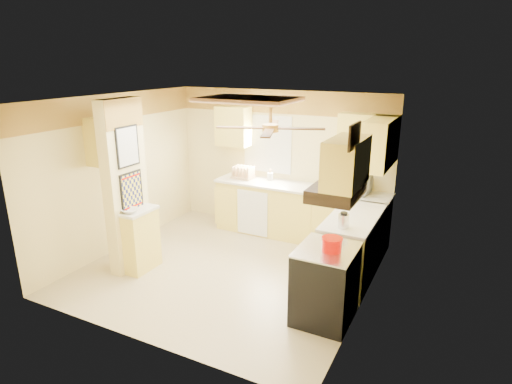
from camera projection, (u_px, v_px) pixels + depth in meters
The scene contains 34 objects.
floor at pixel (228, 269), 6.38m from camera, with size 4.00×4.00×0.00m, color tan.
ceiling at pixel (224, 99), 5.64m from camera, with size 4.00×4.00×0.00m, color white.
wall_back at pixel (280, 162), 7.63m from camera, with size 4.00×4.00×0.00m, color beige.
wall_front at pixel (132, 238), 4.39m from camera, with size 4.00×4.00×0.00m, color beige.
wall_left at pixel (119, 173), 6.87m from camera, with size 3.80×3.80×0.00m, color beige.
wall_right at pixel (369, 211), 5.15m from camera, with size 3.80×3.80×0.00m, color beige.
wallpaper_border at pixel (281, 102), 7.30m from camera, with size 4.00×0.02×0.40m, color gold.
partition_column at pixel (125, 187), 6.12m from camera, with size 0.20×0.70×2.50m, color beige.
partition_ledge at pixel (142, 241), 6.26m from camera, with size 0.25×0.55×0.90m, color #FFEA63.
ledge_top at pixel (139, 211), 6.12m from camera, with size 0.28×0.58×0.04m, color white.
lower_cabinets_back at pixel (299, 213), 7.40m from camera, with size 3.00×0.60×0.90m, color #FFEA63.
lower_cabinets_right at pixel (353, 248), 6.03m from camera, with size 0.60×1.40×0.90m, color #FFEA63.
countertop_back at pixel (300, 187), 7.25m from camera, with size 3.04×0.64×0.04m, color white.
countertop_right at pixel (354, 217), 5.89m from camera, with size 0.64×1.44×0.04m, color white.
dishwasher_panel at pixel (252, 213), 7.46m from camera, with size 0.58×0.02×0.80m, color white.
window at pixel (268, 144), 7.64m from camera, with size 0.92×0.02×1.02m.
upper_cab_back_left at pixel (234, 126), 7.67m from camera, with size 0.60×0.35×0.70m, color #FFEA63.
upper_cab_back_right at pixel (368, 137), 6.63m from camera, with size 0.90×0.35×0.70m, color #FFEA63.
upper_cab_right at pixel (380, 143), 6.11m from camera, with size 0.35×1.00×0.70m, color #FFEA63.
upper_cab_left_wall at pixel (112, 139), 6.40m from camera, with size 0.35×0.75×0.70m, color #FFEA63.
upper_cab_over_stove at pixel (346, 163), 4.55m from camera, with size 0.35×0.76×0.52m, color #FFEA63.
stove at pixel (325, 284), 5.06m from camera, with size 0.68×0.77×0.92m.
range_hood at pixel (337, 191), 4.68m from camera, with size 0.50×0.76×0.14m, color black.
poster_menu at pixel (128, 146), 5.89m from camera, with size 0.02×0.42×0.57m.
poster_nashville at pixel (132, 191), 6.09m from camera, with size 0.02×0.42×0.57m.
ceiling_light_panel at pixel (249, 100), 6.03m from camera, with size 1.35×0.95×0.06m.
ceiling_fan at pixel (270, 128), 4.67m from camera, with size 1.15×1.15×0.26m.
vent_grate at pixel (355, 136), 4.08m from camera, with size 0.02×0.40×0.25m, color black.
microwave at pixel (353, 184), 6.85m from camera, with size 0.53×0.36×0.29m, color white.
bowl at pixel (130, 211), 5.99m from camera, with size 0.23×0.23×0.06m, color white.
dutch_oven at pixel (332, 244), 4.84m from camera, with size 0.24×0.24×0.16m.
kettle at pixel (344, 221), 5.43m from camera, with size 0.14×0.14×0.21m.
dish_rack at pixel (243, 174), 7.71m from camera, with size 0.38×0.28×0.22m.
utensil_crock at pixel (270, 176), 7.61m from camera, with size 0.10×0.10×0.20m.
Camera 1 is at (2.96, -4.94, 3.00)m, focal length 30.00 mm.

